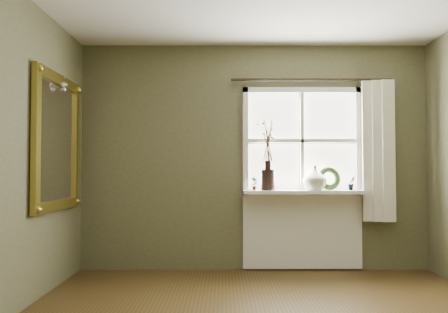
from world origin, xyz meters
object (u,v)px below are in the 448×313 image
at_px(cream_vase, 315,178).
at_px(gilt_mirror, 58,142).
at_px(wreath, 329,181).
at_px(dark_jug, 268,180).

relative_size(cream_vase, gilt_mirror, 0.21).
bearing_deg(wreath, gilt_mirror, -176.01).
xyz_separation_m(cream_vase, gilt_mirror, (-2.64, -0.69, 0.36)).
height_order(cream_vase, gilt_mirror, gilt_mirror).
xyz_separation_m(dark_jug, wreath, (0.70, 0.04, -0.01)).
distance_m(dark_jug, gilt_mirror, 2.25).
distance_m(dark_jug, cream_vase, 0.53).
relative_size(dark_jug, wreath, 0.86).
bearing_deg(cream_vase, wreath, 13.31).
bearing_deg(dark_jug, wreath, 3.28).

